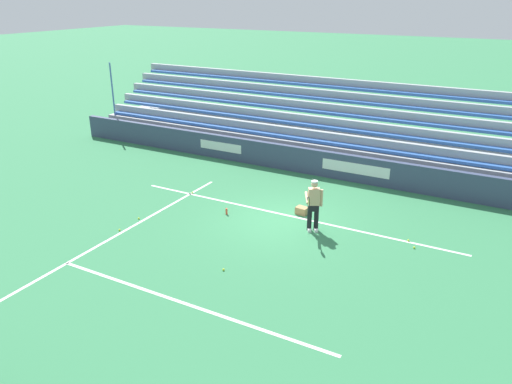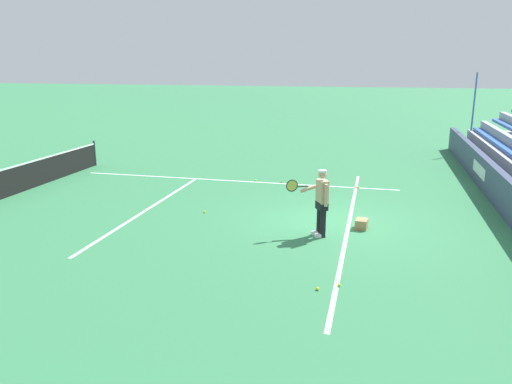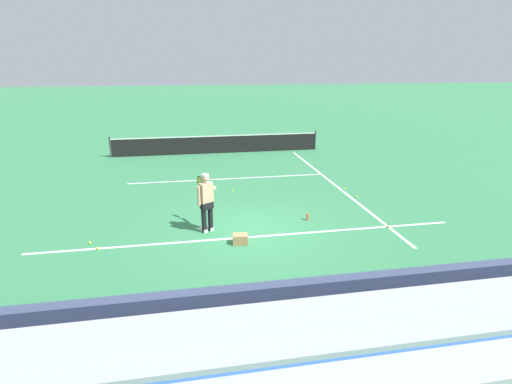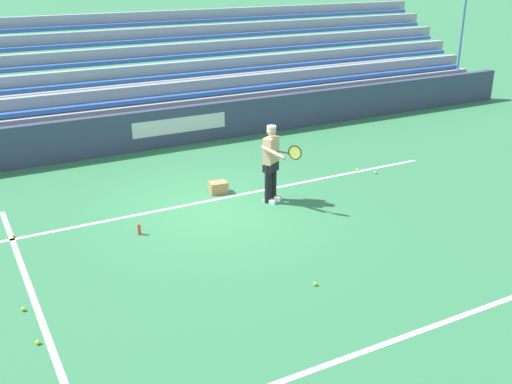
# 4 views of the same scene
# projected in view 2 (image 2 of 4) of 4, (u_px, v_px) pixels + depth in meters

# --- Properties ---
(ground_plane) EXTENTS (160.00, 160.00, 0.00)m
(ground_plane) POSITION_uv_depth(u_px,v_px,m) (331.00, 222.00, 13.90)
(ground_plane) COLOR #337A4C
(court_baseline_white) EXTENTS (12.00, 0.10, 0.01)m
(court_baseline_white) POSITION_uv_depth(u_px,v_px,m) (349.00, 223.00, 13.78)
(court_baseline_white) COLOR white
(court_baseline_white) RESTS_ON ground
(court_sideline_white) EXTENTS (0.10, 12.00, 0.01)m
(court_sideline_white) POSITION_uv_depth(u_px,v_px,m) (234.00, 181.00, 18.67)
(court_sideline_white) COLOR white
(court_sideline_white) RESTS_ON ground
(court_service_line_white) EXTENTS (8.22, 0.10, 0.01)m
(court_service_line_white) POSITION_uv_depth(u_px,v_px,m) (149.00, 208.00, 15.15)
(court_service_line_white) COLOR white
(court_service_line_white) RESTS_ON ground
(tennis_player) EXTENTS (0.56, 1.07, 1.71)m
(tennis_player) POSITION_uv_depth(u_px,v_px,m) (321.00, 202.00, 12.56)
(tennis_player) COLOR black
(tennis_player) RESTS_ON ground
(ball_box_cardboard) EXTENTS (0.43, 0.34, 0.26)m
(ball_box_cardboard) POSITION_uv_depth(u_px,v_px,m) (362.00, 224.00, 13.29)
(ball_box_cardboard) COLOR #A87F51
(ball_box_cardboard) RESTS_ON ground
(tennis_ball_midcourt) EXTENTS (0.07, 0.07, 0.07)m
(tennis_ball_midcourt) POSITION_uv_depth(u_px,v_px,m) (358.00, 187.00, 17.58)
(tennis_ball_midcourt) COLOR #CCE533
(tennis_ball_midcourt) RESTS_ON ground
(tennis_ball_far_left) EXTENTS (0.07, 0.07, 0.07)m
(tennis_ball_far_left) POSITION_uv_depth(u_px,v_px,m) (255.00, 180.00, 18.62)
(tennis_ball_far_left) COLOR #CCE533
(tennis_ball_far_left) RESTS_ON ground
(tennis_ball_by_box) EXTENTS (0.07, 0.07, 0.07)m
(tennis_ball_by_box) POSITION_uv_depth(u_px,v_px,m) (282.00, 181.00, 18.44)
(tennis_ball_by_box) COLOR #CCE533
(tennis_ball_by_box) RESTS_ON ground
(tennis_ball_stray_back) EXTENTS (0.07, 0.07, 0.07)m
(tennis_ball_stray_back) POSITION_uv_depth(u_px,v_px,m) (318.00, 289.00, 9.70)
(tennis_ball_stray_back) COLOR #CCE533
(tennis_ball_stray_back) RESTS_ON ground
(tennis_ball_far_right) EXTENTS (0.07, 0.07, 0.07)m
(tennis_ball_far_right) POSITION_uv_depth(u_px,v_px,m) (205.00, 212.00, 14.70)
(tennis_ball_far_right) COLOR #CCE533
(tennis_ball_far_right) RESTS_ON ground
(tennis_ball_near_player) EXTENTS (0.07, 0.07, 0.07)m
(tennis_ball_near_player) POSITION_uv_depth(u_px,v_px,m) (339.00, 285.00, 9.86)
(tennis_ball_near_player) COLOR #CCE533
(tennis_ball_near_player) RESTS_ON ground
(water_bottle) EXTENTS (0.07, 0.07, 0.22)m
(water_bottle) POSITION_uv_depth(u_px,v_px,m) (323.00, 199.00, 15.74)
(water_bottle) COLOR #EA4C33
(water_bottle) RESTS_ON ground
(tennis_net) EXTENTS (11.09, 0.09, 1.07)m
(tennis_net) POSITION_uv_depth(u_px,v_px,m) (3.00, 183.00, 16.19)
(tennis_net) COLOR #33383D
(tennis_net) RESTS_ON ground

